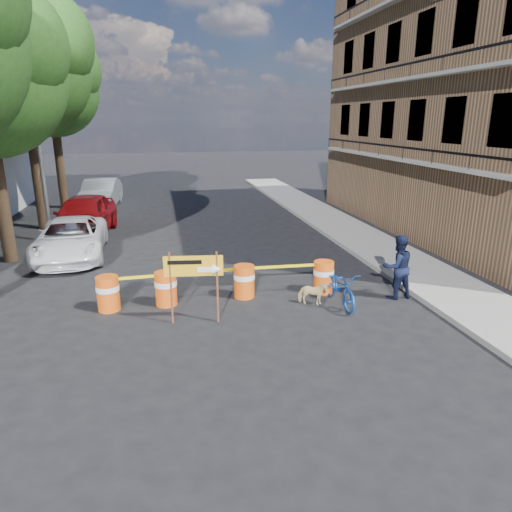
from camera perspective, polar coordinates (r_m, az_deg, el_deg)
name	(u,v)px	position (r m, az deg, el deg)	size (l,w,h in m)	color
ground	(241,332)	(10.65, -1.86, -9.42)	(120.00, 120.00, 0.00)	black
sidewalk_east	(374,246)	(17.90, 14.51, 1.25)	(2.40, 40.00, 0.15)	gray
apartment_building	(494,86)	(22.16, 27.60, 18.34)	(8.00, 16.00, 12.00)	#946B4B
tree_mid_b	(24,67)	(22.11, -26.99, 20.30)	(5.67, 5.40, 9.62)	#332316
tree_far	(52,88)	(26.95, -24.16, 18.62)	(5.04, 4.80, 8.84)	#332316
streetlamp	(38,128)	(19.40, -25.56, 14.24)	(1.25, 0.18, 8.00)	gray
barrel_far_left	(108,293)	(12.19, -18.02, -4.38)	(0.58, 0.58, 0.90)	#EA5E0D
barrel_mid_left	(166,288)	(12.16, -11.20, -3.91)	(0.58, 0.58, 0.90)	#EA5E0D
barrel_mid_right	(244,281)	(12.44, -1.49, -3.10)	(0.58, 0.58, 0.90)	#EA5E0D
barrel_far_right	(323,276)	(12.93, 8.43, -2.51)	(0.58, 0.58, 0.90)	#EA5E0D
detour_sign	(201,271)	(10.69, -6.89, -1.93)	(1.37, 0.34, 1.77)	#592D19
pedestrian	(398,267)	(12.84, 17.27, -1.31)	(0.86, 0.67, 1.76)	black
bicycle	(341,272)	(12.01, 10.55, -1.95)	(0.63, 0.95, 1.81)	#154AAC
dog	(312,293)	(12.07, 7.06, -4.67)	(0.34, 0.75, 0.63)	#DFC380
suv_white	(71,239)	(17.26, -22.14, 2.02)	(2.23, 4.84, 1.34)	white
sedan_red	(84,216)	(20.28, -20.74, 4.74)	(2.01, 5.00, 1.70)	maroon
sedan_silver	(101,194)	(26.47, -18.81, 7.39)	(1.67, 4.80, 1.58)	#B0B2B8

